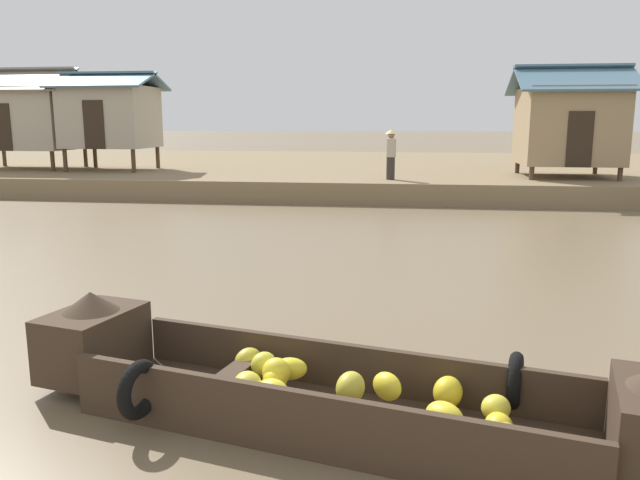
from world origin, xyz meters
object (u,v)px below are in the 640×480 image
banana_boat (331,391)px  stilt_house_mid_right (569,124)px  stilt_house_left (23,117)px  vendor_person (391,152)px  stilt_house_mid_left (111,115)px

banana_boat → stilt_house_mid_right: size_ratio=1.52×
stilt_house_left → vendor_person: size_ratio=2.93×
banana_boat → stilt_house_mid_right: stilt_house_mid_right is taller
stilt_house_mid_right → banana_boat: bearing=-109.1°
banana_boat → vendor_person: (0.10, 15.97, 1.29)m
banana_boat → vendor_person: vendor_person is taller
stilt_house_left → vendor_person: bearing=-10.8°
banana_boat → vendor_person: bearing=89.6°
stilt_house_mid_left → stilt_house_mid_right: 17.15m
banana_boat → stilt_house_left: (-14.85, 18.81, 2.46)m
banana_boat → stilt_house_mid_left: size_ratio=1.53×
stilt_house_mid_right → vendor_person: (-6.06, -1.87, -0.91)m
banana_boat → stilt_house_mid_right: (6.16, 17.84, 2.20)m
stilt_house_left → stilt_house_mid_left: (3.88, -0.27, 0.05)m
stilt_house_mid_left → stilt_house_mid_right: (17.13, -0.70, -0.31)m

